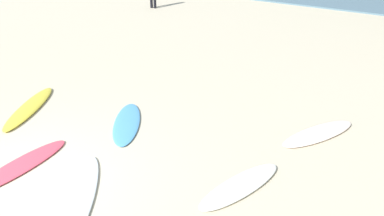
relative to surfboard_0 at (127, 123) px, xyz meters
name	(u,v)px	position (x,y,z in m)	size (l,w,h in m)	color
ground_plane	(11,190)	(-0.19, -2.89, -0.03)	(120.00, 120.00, 0.00)	beige
surfboard_0	(127,123)	(0.00, 0.00, 0.00)	(0.59, 2.00, 0.06)	#509EDD
surfboard_1	(80,197)	(1.01, -2.39, 0.00)	(0.51, 2.43, 0.07)	white
surfboard_2	(318,133)	(3.91, 1.90, 0.01)	(0.55, 2.06, 0.08)	#F7DDCD
surfboard_3	(29,108)	(-2.57, -0.72, 0.01)	(0.50, 2.40, 0.09)	yellow
surfboard_4	(21,165)	(-0.65, -2.36, 0.00)	(0.54, 2.12, 0.06)	#E14557
surfboard_6	(240,186)	(3.23, -0.65, 0.01)	(0.53, 1.95, 0.08)	silver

